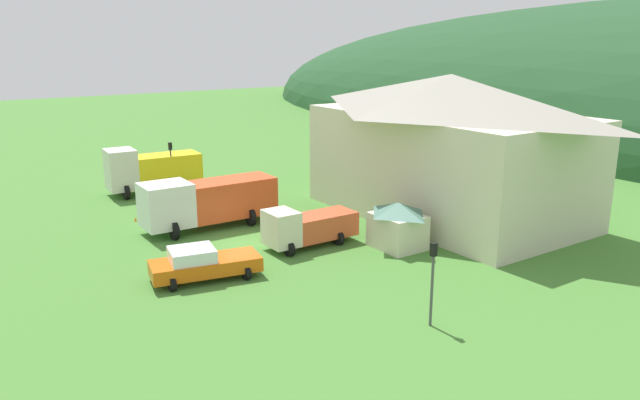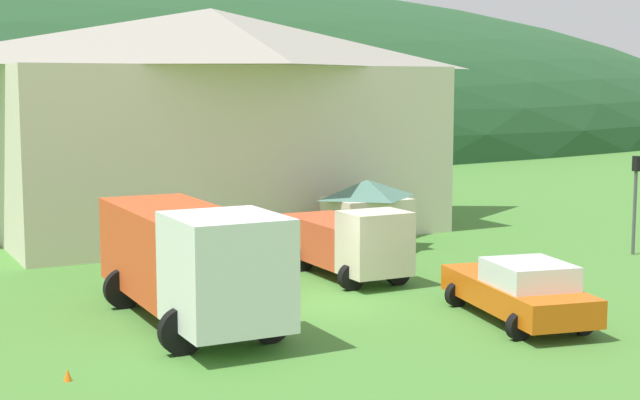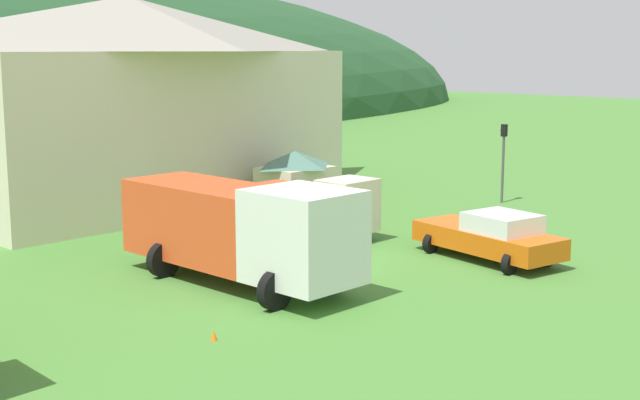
{
  "view_description": "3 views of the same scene",
  "coord_description": "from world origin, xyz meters",
  "px_view_note": "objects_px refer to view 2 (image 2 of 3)",
  "views": [
    {
      "loc": [
        30.2,
        -15.1,
        11.51
      ],
      "look_at": [
        0.49,
        5.21,
        1.95
      ],
      "focal_mm": 34.4,
      "sensor_mm": 36.0,
      "label": 1
    },
    {
      "loc": [
        -12.0,
        -22.81,
        6.19
      ],
      "look_at": [
        2.59,
        5.16,
        2.26
      ],
      "focal_mm": 52.59,
      "sensor_mm": 36.0,
      "label": 2
    },
    {
      "loc": [
        -21.02,
        -19.37,
        6.99
      ],
      "look_at": [
        1.29,
        1.56,
        1.7
      ],
      "focal_mm": 49.33,
      "sensor_mm": 36.0,
      "label": 3
    }
  ],
  "objects_px": {
    "depot_building": "(212,117)",
    "light_truck_cream": "(349,241)",
    "service_pickup_orange": "(519,290)",
    "traffic_cone_near_pickup": "(68,381)",
    "play_shed_cream": "(367,214)",
    "traffic_light_east": "(635,193)",
    "heavy_rig_white": "(190,257)"
  },
  "relations": [
    {
      "from": "depot_building",
      "to": "light_truck_cream",
      "type": "height_order",
      "value": "depot_building"
    },
    {
      "from": "service_pickup_orange",
      "to": "traffic_cone_near_pickup",
      "type": "xyz_separation_m",
      "value": [
        -11.62,
        0.43,
        -0.83
      ]
    },
    {
      "from": "play_shed_cream",
      "to": "traffic_light_east",
      "type": "distance_m",
      "value": 9.74
    },
    {
      "from": "play_shed_cream",
      "to": "service_pickup_orange",
      "type": "height_order",
      "value": "play_shed_cream"
    },
    {
      "from": "light_truck_cream",
      "to": "traffic_cone_near_pickup",
      "type": "bearing_deg",
      "value": -57.88
    },
    {
      "from": "traffic_light_east",
      "to": "traffic_cone_near_pickup",
      "type": "distance_m",
      "value": 22.32
    },
    {
      "from": "play_shed_cream",
      "to": "service_pickup_orange",
      "type": "bearing_deg",
      "value": -99.49
    },
    {
      "from": "light_truck_cream",
      "to": "play_shed_cream",
      "type": "bearing_deg",
      "value": 143.15
    },
    {
      "from": "heavy_rig_white",
      "to": "traffic_light_east",
      "type": "xyz_separation_m",
      "value": [
        17.68,
        2.0,
        0.47
      ]
    },
    {
      "from": "depot_building",
      "to": "traffic_light_east",
      "type": "distance_m",
      "value": 17.12
    },
    {
      "from": "traffic_light_east",
      "to": "service_pickup_orange",
      "type": "bearing_deg",
      "value": -150.26
    },
    {
      "from": "depot_building",
      "to": "service_pickup_orange",
      "type": "height_order",
      "value": "depot_building"
    },
    {
      "from": "depot_building",
      "to": "traffic_cone_near_pickup",
      "type": "bearing_deg",
      "value": -119.7
    },
    {
      "from": "heavy_rig_white",
      "to": "traffic_cone_near_pickup",
      "type": "distance_m",
      "value": 5.38
    },
    {
      "from": "service_pickup_orange",
      "to": "traffic_cone_near_pickup",
      "type": "height_order",
      "value": "service_pickup_orange"
    },
    {
      "from": "depot_building",
      "to": "traffic_light_east",
      "type": "height_order",
      "value": "depot_building"
    },
    {
      "from": "depot_building",
      "to": "traffic_light_east",
      "type": "bearing_deg",
      "value": -47.36
    },
    {
      "from": "light_truck_cream",
      "to": "service_pickup_orange",
      "type": "xyz_separation_m",
      "value": [
        1.26,
        -6.9,
        -0.35
      ]
    },
    {
      "from": "heavy_rig_white",
      "to": "traffic_cone_near_pickup",
      "type": "height_order",
      "value": "heavy_rig_white"
    },
    {
      "from": "service_pickup_orange",
      "to": "traffic_light_east",
      "type": "xyz_separation_m",
      "value": [
        9.95,
        5.69,
        1.41
      ]
    },
    {
      "from": "depot_building",
      "to": "light_truck_cream",
      "type": "xyz_separation_m",
      "value": [
        0.26,
        -11.25,
        -3.6
      ]
    },
    {
      "from": "depot_building",
      "to": "heavy_rig_white",
      "type": "height_order",
      "value": "depot_building"
    },
    {
      "from": "light_truck_cream",
      "to": "service_pickup_orange",
      "type": "relative_size",
      "value": 0.97
    },
    {
      "from": "depot_building",
      "to": "play_shed_cream",
      "type": "height_order",
      "value": "depot_building"
    },
    {
      "from": "heavy_rig_white",
      "to": "service_pickup_orange",
      "type": "xyz_separation_m",
      "value": [
        7.72,
        -3.69,
        -0.94
      ]
    },
    {
      "from": "play_shed_cream",
      "to": "light_truck_cream",
      "type": "height_order",
      "value": "play_shed_cream"
    },
    {
      "from": "heavy_rig_white",
      "to": "traffic_cone_near_pickup",
      "type": "relative_size",
      "value": 15.93
    },
    {
      "from": "traffic_light_east",
      "to": "heavy_rig_white",
      "type": "bearing_deg",
      "value": -173.54
    },
    {
      "from": "depot_building",
      "to": "traffic_cone_near_pickup",
      "type": "relative_size",
      "value": 35.54
    },
    {
      "from": "depot_building",
      "to": "traffic_cone_near_pickup",
      "type": "xyz_separation_m",
      "value": [
        -10.1,
        -17.71,
        -4.78
      ]
    },
    {
      "from": "depot_building",
      "to": "heavy_rig_white",
      "type": "distance_m",
      "value": 16.02
    },
    {
      "from": "light_truck_cream",
      "to": "service_pickup_orange",
      "type": "bearing_deg",
      "value": 10.49
    }
  ]
}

